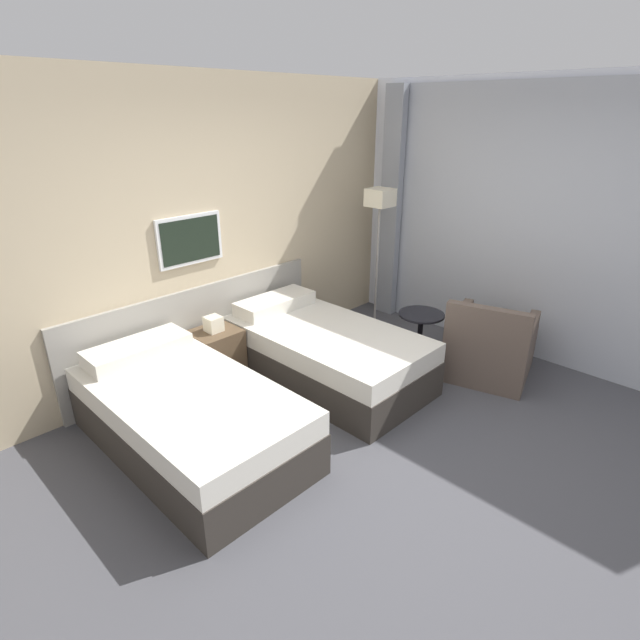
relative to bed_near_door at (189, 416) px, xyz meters
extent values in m
plane|color=#47474C|center=(0.99, -1.17, -0.27)|extent=(16.00, 16.00, 0.00)
cube|color=#C6B28E|center=(0.99, 1.01, 1.08)|extent=(10.00, 0.06, 2.70)
cube|color=gray|center=(0.74, 0.96, 0.16)|extent=(2.67, 0.04, 0.86)
cube|color=white|center=(0.74, 0.96, 1.05)|extent=(0.64, 0.03, 0.44)
cube|color=black|center=(0.74, 0.94, 1.05)|extent=(0.58, 0.01, 0.38)
cube|color=white|center=(3.38, -1.35, 1.08)|extent=(0.06, 4.65, 2.70)
cube|color=#B2B7C1|center=(3.33, -1.35, 1.05)|extent=(0.03, 4.28, 2.64)
cube|color=#8E939E|center=(3.25, 0.63, 1.05)|extent=(0.10, 0.24, 2.64)
cube|color=#332D28|center=(0.00, -0.03, -0.10)|extent=(1.03, 1.91, 0.33)
cube|color=silver|center=(0.00, -0.03, 0.15)|extent=(1.02, 1.89, 0.18)
cube|color=silver|center=(0.00, 0.70, 0.31)|extent=(0.82, 0.34, 0.13)
cube|color=#332D28|center=(1.48, -0.03, -0.10)|extent=(1.03, 1.91, 0.33)
cube|color=silver|center=(1.48, -0.03, 0.15)|extent=(1.02, 1.89, 0.18)
cube|color=silver|center=(1.48, 0.70, 0.31)|extent=(0.82, 0.34, 0.13)
cube|color=brown|center=(0.74, 0.70, -0.01)|extent=(0.43, 0.39, 0.51)
cube|color=beige|center=(0.74, 0.70, 0.31)|extent=(0.14, 0.14, 0.14)
cylinder|color=#9E9993|center=(2.76, 0.42, -0.26)|extent=(0.24, 0.24, 0.02)
cylinder|color=#9E9993|center=(2.76, 0.42, 0.45)|extent=(0.02, 0.02, 1.40)
cube|color=beige|center=(2.76, 0.42, 1.25)|extent=(0.25, 0.25, 0.19)
cylinder|color=black|center=(2.29, -0.51, -0.26)|extent=(0.29, 0.29, 0.01)
cylinder|color=black|center=(2.29, -0.51, 0.02)|extent=(0.05, 0.05, 0.54)
cylinder|color=black|center=(2.29, -0.51, 0.29)|extent=(0.44, 0.44, 0.02)
cube|color=brown|center=(2.69, -1.06, -0.06)|extent=(1.02, 0.94, 0.41)
cube|color=brown|center=(2.33, -1.16, 0.34)|extent=(0.30, 0.73, 0.40)
cube|color=brown|center=(2.77, -1.37, 0.23)|extent=(0.72, 0.28, 0.18)
cube|color=brown|center=(2.60, -0.75, 0.23)|extent=(0.72, 0.28, 0.18)
camera|label=1|loc=(-1.57, -2.91, 2.13)|focal=28.00mm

